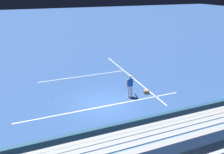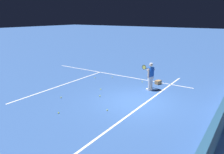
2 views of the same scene
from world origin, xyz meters
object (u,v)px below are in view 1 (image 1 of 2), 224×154
tennis_ball_by_box (137,88)px  tennis_ball_stray_back (111,75)px  ball_box_cardboard (146,92)px  tennis_ball_far_right (98,86)px  tennis_ball_near_player (89,91)px  tennis_ball_toward_net (51,96)px  tennis_ball_far_left (67,86)px  tennis_ball_midcourt (76,103)px  tennis_ball_on_baseline (123,78)px  tennis_player (130,86)px

tennis_ball_by_box → tennis_ball_stray_back: size_ratio=1.00×
ball_box_cardboard → tennis_ball_by_box: bearing=102.6°
tennis_ball_stray_back → tennis_ball_far_right: bearing=-134.2°
tennis_ball_near_player → ball_box_cardboard: bearing=-24.2°
tennis_ball_far_right → tennis_ball_toward_net: size_ratio=1.00×
tennis_ball_toward_net → tennis_ball_stray_back: (5.79, 2.37, 0.00)m
ball_box_cardboard → tennis_ball_far_left: bearing=147.6°
tennis_ball_by_box → tennis_ball_near_player: size_ratio=1.00×
ball_box_cardboard → tennis_ball_toward_net: ball_box_cardboard is taller
tennis_ball_near_player → tennis_ball_stray_back: bearing=42.5°
tennis_ball_toward_net → tennis_ball_by_box: bearing=-8.6°
tennis_ball_stray_back → tennis_ball_midcourt: 5.91m
tennis_ball_by_box → tennis_ball_near_player: (-3.87, 0.77, 0.00)m
tennis_ball_stray_back → tennis_ball_on_baseline: bearing=-51.0°
tennis_player → tennis_ball_on_baseline: (1.01, 3.52, -0.86)m
tennis_ball_on_baseline → tennis_ball_toward_net: (-6.60, -1.37, 0.00)m
tennis_ball_far_right → tennis_ball_toward_net: same height
tennis_player → tennis_ball_stray_back: (0.20, 4.52, -0.86)m
tennis_ball_on_baseline → tennis_ball_midcourt: same height
tennis_ball_stray_back → tennis_ball_midcourt: size_ratio=1.00×
tennis_ball_toward_net → ball_box_cardboard: bearing=-16.7°
tennis_ball_by_box → tennis_ball_far_left: 5.84m
tennis_ball_stray_back → tennis_ball_midcourt: same height
tennis_ball_on_baseline → tennis_ball_midcourt: bearing=-148.5°
tennis_player → tennis_ball_far_right: size_ratio=25.98×
ball_box_cardboard → tennis_ball_on_baseline: ball_box_cardboard is taller
tennis_ball_far_right → tennis_ball_near_player: 1.18m
tennis_ball_toward_net → tennis_ball_near_player: bearing=-5.0°
tennis_ball_far_left → tennis_ball_by_box: bearing=-24.7°
tennis_ball_on_baseline → tennis_ball_toward_net: size_ratio=1.00×
tennis_ball_far_left → tennis_ball_on_baseline: bearing=-0.5°
tennis_player → tennis_ball_by_box: bearing=43.0°
tennis_player → tennis_ball_stray_back: tennis_player is taller
tennis_ball_by_box → tennis_ball_midcourt: bearing=-172.3°
tennis_ball_toward_net → tennis_ball_midcourt: size_ratio=1.00×
tennis_ball_by_box → tennis_ball_near_player: 3.95m
tennis_ball_on_baseline → tennis_player: bearing=-106.1°
tennis_ball_far_left → tennis_ball_near_player: same height
ball_box_cardboard → tennis_ball_toward_net: 7.35m
tennis_ball_near_player → tennis_player: bearing=-35.4°
tennis_ball_on_baseline → tennis_ball_toward_net: 6.74m
tennis_ball_toward_net → tennis_ball_far_left: 2.06m
tennis_ball_toward_net → tennis_ball_midcourt: (1.55, -1.74, 0.00)m
tennis_ball_near_player → tennis_ball_toward_net: bearing=175.0°
tennis_ball_far_left → tennis_ball_near_player: bearing=-49.4°
tennis_ball_far_right → tennis_ball_by_box: bearing=-26.5°
tennis_ball_by_box → tennis_ball_on_baseline: same height
tennis_ball_far_right → tennis_ball_near_player: bearing=-145.1°
tennis_ball_far_left → tennis_ball_near_player: (1.43, -1.67, 0.00)m
ball_box_cardboard → tennis_ball_near_player: 4.51m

